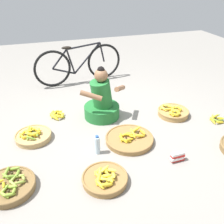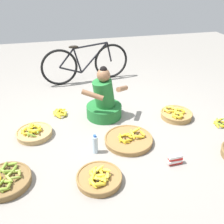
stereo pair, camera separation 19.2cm
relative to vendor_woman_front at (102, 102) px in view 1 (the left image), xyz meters
The scene contains 12 objects.
ground_plane 0.39m from the vendor_woman_front, 90.22° to the right, with size 10.00×10.00×0.00m, color gray.
vendor_woman_front is the anchor object (origin of this frame).
bicycle_leaning 1.41m from the vendor_woman_front, 92.10° to the left, with size 1.70×0.25×0.73m.
banana_basket_near_vendor 1.70m from the vendor_woman_front, 139.24° to the right, with size 0.53×0.53×0.15m.
banana_basket_near_bicycle 0.76m from the vendor_woman_front, 76.67° to the right, with size 0.62×0.62×0.15m.
banana_basket_back_left 1.07m from the vendor_woman_front, 164.67° to the right, with size 0.47×0.47×0.15m.
banana_basket_front_right 1.35m from the vendor_woman_front, 104.38° to the right, with size 0.48×0.48×0.15m.
banana_basket_front_center 1.09m from the vendor_woman_front, 15.61° to the right, with size 0.47×0.47×0.15m.
loose_bananas_mid_right 0.71m from the vendor_woman_front, 162.35° to the left, with size 0.24×0.29×0.10m.
loose_bananas_back_right 1.70m from the vendor_woman_front, 21.83° to the right, with size 0.21×0.22×0.09m.
water_bottle 0.87m from the vendor_woman_front, 109.38° to the right, with size 0.07×0.07×0.25m.
packet_carton_stack 1.36m from the vendor_woman_front, 65.62° to the right, with size 0.18×0.07×0.12m.
Camera 1 is at (-0.84, -2.85, 1.95)m, focal length 40.37 mm.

